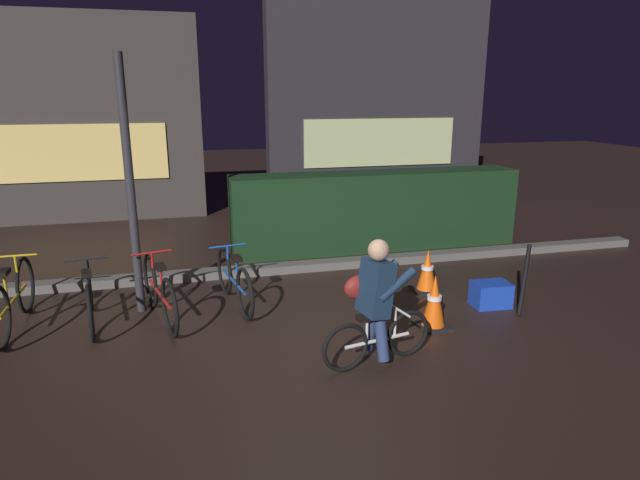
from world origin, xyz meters
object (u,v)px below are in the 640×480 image
at_px(blue_crate, 491,294).
at_px(parked_bike_center_left, 159,292).
at_px(street_post, 130,189).
at_px(parked_bike_center_right, 234,281).
at_px(closed_umbrella, 524,280).
at_px(parked_bike_left_mid, 90,297).
at_px(cyclist, 375,302).
at_px(parked_bike_leftmost, 13,299).
at_px(traffic_cone_near, 434,302).
at_px(traffic_cone_far, 427,271).

bearing_deg(blue_crate, parked_bike_center_left, 171.98).
distance_m(street_post, parked_bike_center_right, 1.60).
bearing_deg(parked_bike_center_left, closed_umbrella, -115.11).
xyz_separation_m(parked_bike_left_mid, cyclist, (2.78, -1.64, 0.30)).
distance_m(street_post, parked_bike_leftmost, 1.73).
relative_size(parked_bike_left_mid, parked_bike_center_left, 0.96).
height_order(parked_bike_center_left, traffic_cone_near, parked_bike_center_left).
bearing_deg(cyclist, blue_crate, 16.32).
bearing_deg(traffic_cone_near, parked_bike_center_right, 150.36).
distance_m(parked_bike_leftmost, traffic_cone_near, 4.62).
bearing_deg(street_post, closed_umbrella, -14.60).
relative_size(street_post, blue_crate, 6.72).
distance_m(parked_bike_center_right, traffic_cone_far, 2.51).
height_order(parked_bike_left_mid, blue_crate, parked_bike_left_mid).
relative_size(parked_bike_leftmost, parked_bike_center_right, 1.11).
bearing_deg(traffic_cone_far, street_post, 176.43).
xyz_separation_m(traffic_cone_far, blue_crate, (0.53, -0.67, -0.12)).
xyz_separation_m(street_post, blue_crate, (4.15, -0.90, -1.33)).
bearing_deg(street_post, parked_bike_leftmost, -170.83).
height_order(parked_bike_leftmost, traffic_cone_near, parked_bike_leftmost).
xyz_separation_m(parked_bike_center_right, traffic_cone_far, (2.51, -0.11, -0.05)).
bearing_deg(traffic_cone_near, street_post, 157.83).
distance_m(parked_bike_center_left, traffic_cone_far, 3.38).
bearing_deg(traffic_cone_far, traffic_cone_near, -111.49).
relative_size(parked_bike_leftmost, closed_umbrella, 1.99).
height_order(parked_bike_center_right, traffic_cone_near, parked_bike_center_right).
bearing_deg(traffic_cone_far, parked_bike_center_left, -177.89).
xyz_separation_m(parked_bike_left_mid, parked_bike_center_left, (0.75, -0.07, 0.02)).
relative_size(traffic_cone_far, closed_umbrella, 0.66).
bearing_deg(parked_bike_left_mid, traffic_cone_near, -114.43).
bearing_deg(parked_bike_leftmost, parked_bike_center_left, -95.46).
height_order(parked_bike_center_left, blue_crate, parked_bike_center_left).
height_order(parked_bike_left_mid, parked_bike_center_left, parked_bike_center_left).
bearing_deg(cyclist, street_post, 127.70).
height_order(blue_crate, closed_umbrella, closed_umbrella).
relative_size(cyclist, closed_umbrella, 1.47).
bearing_deg(parked_bike_center_left, parked_bike_center_right, -89.10).
height_order(traffic_cone_far, cyclist, cyclist).
distance_m(parked_bike_center_right, cyclist, 2.16).
distance_m(parked_bike_leftmost, parked_bike_left_mid, 0.79).
bearing_deg(cyclist, traffic_cone_near, 21.62).
relative_size(street_post, parked_bike_center_right, 1.95).
height_order(parked_bike_center_right, cyclist, cyclist).
bearing_deg(traffic_cone_near, cyclist, -146.35).
height_order(blue_crate, cyclist, cyclist).
distance_m(parked_bike_left_mid, closed_umbrella, 5.01).
height_order(parked_bike_left_mid, closed_umbrella, closed_umbrella).
bearing_deg(blue_crate, parked_bike_leftmost, 172.78).
height_order(parked_bike_center_right, traffic_cone_far, parked_bike_center_right).
distance_m(street_post, parked_bike_left_mid, 1.29).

